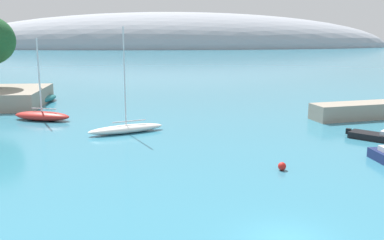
# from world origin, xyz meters

# --- Properties ---
(distant_ridge) EXTENTS (243.90, 61.12, 38.08)m
(distant_ridge) POSITION_xyz_m (3.01, 225.04, 0.00)
(distant_ridge) COLOR #999EA8
(distant_ridge) RESTS_ON ground
(sailboat_teal_near_shore) EXTENTS (4.49, 7.58, 7.88)m
(sailboat_teal_near_shore) POSITION_xyz_m (-22.45, 42.35, 0.58)
(sailboat_teal_near_shore) COLOR #1E6B70
(sailboat_teal_near_shore) RESTS_ON water
(sailboat_red_mid_mooring) EXTENTS (7.07, 4.09, 9.25)m
(sailboat_red_mid_mooring) POSITION_xyz_m (-19.33, 30.58, 0.59)
(sailboat_red_mid_mooring) COLOR red
(sailboat_red_mid_mooring) RESTS_ON water
(sailboat_white_outer_mooring) EXTENTS (7.77, 4.32, 10.45)m
(sailboat_white_outer_mooring) POSITION_xyz_m (-9.37, 23.62, 0.49)
(sailboat_white_outer_mooring) COLOR white
(sailboat_white_outer_mooring) RESTS_ON water
(motorboat_black_alongside_breakwater) EXTENTS (5.08, 5.00, 1.00)m
(motorboat_black_alongside_breakwater) POSITION_xyz_m (14.41, 18.63, 0.34)
(motorboat_black_alongside_breakwater) COLOR black
(motorboat_black_alongside_breakwater) RESTS_ON water
(mooring_buoy_red) EXTENTS (0.61, 0.61, 0.61)m
(mooring_buoy_red) POSITION_xyz_m (2.87, 10.84, 0.30)
(mooring_buoy_red) COLOR red
(mooring_buoy_red) RESTS_ON water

